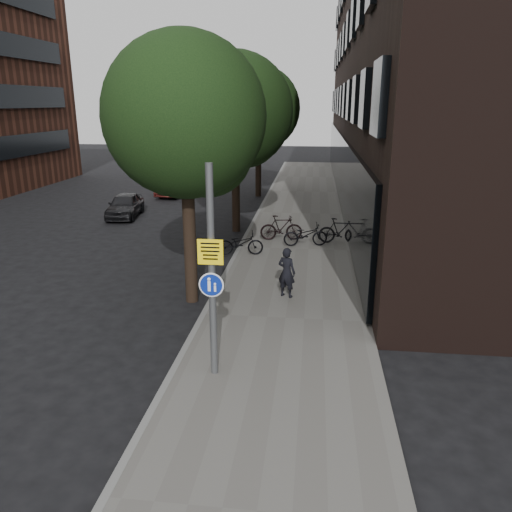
# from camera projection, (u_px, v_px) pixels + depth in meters

# --- Properties ---
(ground) EXTENTS (120.00, 120.00, 0.00)m
(ground) POSITION_uv_depth(u_px,v_px,m) (264.00, 389.00, 10.28)
(ground) COLOR black
(ground) RESTS_ON ground
(sidewalk) EXTENTS (4.50, 60.00, 0.12)m
(sidewalk) POSITION_uv_depth(u_px,v_px,m) (296.00, 250.00, 19.72)
(sidewalk) COLOR #605E59
(sidewalk) RESTS_ON ground
(curb_edge) EXTENTS (0.15, 60.00, 0.13)m
(curb_edge) POSITION_uv_depth(u_px,v_px,m) (240.00, 248.00, 19.97)
(curb_edge) COLOR slate
(curb_edge) RESTS_ON ground
(building_right_dark_brick) EXTENTS (12.00, 40.00, 18.00)m
(building_right_dark_brick) POSITION_uv_depth(u_px,v_px,m) (458.00, 39.00, 27.55)
(building_right_dark_brick) COLOR black
(building_right_dark_brick) RESTS_ON ground
(street_tree_near) EXTENTS (4.40, 4.40, 7.50)m
(street_tree_near) POSITION_uv_depth(u_px,v_px,m) (189.00, 123.00, 13.46)
(street_tree_near) COLOR black
(street_tree_near) RESTS_ON ground
(street_tree_mid) EXTENTS (5.00, 5.00, 7.80)m
(street_tree_mid) POSITION_uv_depth(u_px,v_px,m) (237.00, 115.00, 21.53)
(street_tree_mid) COLOR black
(street_tree_mid) RESTS_ON ground
(street_tree_far) EXTENTS (5.00, 5.00, 7.80)m
(street_tree_far) POSITION_uv_depth(u_px,v_px,m) (260.00, 112.00, 30.07)
(street_tree_far) COLOR black
(street_tree_far) RESTS_ON ground
(signpost) EXTENTS (0.51, 0.15, 4.45)m
(signpost) POSITION_uv_depth(u_px,v_px,m) (212.00, 273.00, 10.02)
(signpost) COLOR #595B5E
(signpost) RESTS_ON sidewalk
(pedestrian) EXTENTS (0.65, 0.55, 1.51)m
(pedestrian) POSITION_uv_depth(u_px,v_px,m) (287.00, 272.00, 14.64)
(pedestrian) COLOR black
(pedestrian) RESTS_ON sidewalk
(parked_bike_facade_near) EXTENTS (1.85, 0.95, 0.93)m
(parked_bike_facade_near) POSITION_uv_depth(u_px,v_px,m) (305.00, 235.00, 19.96)
(parked_bike_facade_near) COLOR black
(parked_bike_facade_near) RESTS_ON sidewalk
(parked_bike_facade_far) EXTENTS (1.75, 0.53, 1.05)m
(parked_bike_facade_far) POSITION_uv_depth(u_px,v_px,m) (340.00, 231.00, 20.31)
(parked_bike_facade_far) COLOR black
(parked_bike_facade_far) RESTS_ON sidewalk
(parked_bike_curb_near) EXTENTS (1.80, 0.89, 0.90)m
(parked_bike_curb_near) POSITION_uv_depth(u_px,v_px,m) (240.00, 243.00, 18.78)
(parked_bike_curb_near) COLOR black
(parked_bike_curb_near) RESTS_ON sidewalk
(parked_bike_curb_far) EXTENTS (1.80, 0.72, 1.05)m
(parked_bike_curb_far) POSITION_uv_depth(u_px,v_px,m) (281.00, 228.00, 20.80)
(parked_bike_curb_far) COLOR black
(parked_bike_curb_far) RESTS_ON sidewalk
(parked_car_near) EXTENTS (1.87, 3.73, 1.22)m
(parked_car_near) POSITION_uv_depth(u_px,v_px,m) (125.00, 205.00, 25.55)
(parked_car_near) COLOR black
(parked_car_near) RESTS_ON ground
(parked_car_mid) EXTENTS (1.79, 4.14, 1.33)m
(parked_car_mid) POSITION_uv_depth(u_px,v_px,m) (176.00, 185.00, 31.57)
(parked_car_mid) COLOR maroon
(parked_car_mid) RESTS_ON ground
(parked_car_far) EXTENTS (1.85, 3.89, 1.09)m
(parked_car_far) POSITION_uv_depth(u_px,v_px,m) (188.00, 177.00, 35.81)
(parked_car_far) COLOR #1A1F2E
(parked_car_far) RESTS_ON ground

